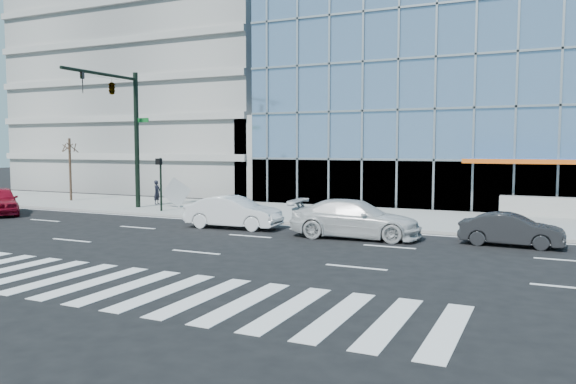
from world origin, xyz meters
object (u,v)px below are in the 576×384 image
white_sedan (233,212)px  white_suv (355,219)px  dark_sedan (511,230)px  traffic_signal (119,105)px  tilted_panel (176,192)px  street_tree_near (69,147)px  pedestrian (157,192)px  ped_signal_post (160,176)px

white_sedan → white_suv: bearing=-96.3°
white_suv → white_sedan: 6.01m
white_sedan → dark_sedan: (12.00, 0.40, -0.12)m
traffic_signal → tilted_panel: 6.01m
white_suv → dark_sedan: 6.04m
dark_sedan → tilted_panel: 19.55m
traffic_signal → white_sedan: traffic_signal is taller
traffic_signal → street_tree_near: 7.96m
street_tree_near → pedestrian: 7.56m
white_sedan → tilted_panel: (-6.97, 5.12, 0.32)m
ped_signal_post → dark_sedan: ped_signal_post is taller
ped_signal_post → pedestrian: bearing=131.0°
white_sedan → dark_sedan: bearing=-91.9°
ped_signal_post → street_tree_near: bearing=164.9°
white_suv → tilted_panel: (-12.97, 5.38, 0.27)m
traffic_signal → white_sedan: size_ratio=1.78×
street_tree_near → dark_sedan: (28.15, -5.34, -3.16)m
traffic_signal → white_suv: size_ratio=1.48×
ped_signal_post → white_sedan: size_ratio=0.67×
white_sedan → pedestrian: (-9.16, 6.07, 0.17)m
white_suv → pedestrian: 16.43m
street_tree_near → white_sedan: size_ratio=0.94×
ped_signal_post → dark_sedan: bearing=-8.5°
dark_sedan → white_sedan: bearing=94.1°
white_sedan → dark_sedan: 12.01m
white_suv → dark_sedan: size_ratio=1.44×
white_suv → white_sedan: size_ratio=1.20×
pedestrian → tilted_panel: tilted_panel is taller
ped_signal_post → traffic_signal: bearing=-171.5°
dark_sedan → ped_signal_post: bearing=83.7°
traffic_signal → pedestrian: (-0.02, 3.27, -5.25)m
street_tree_near → white_suv: street_tree_near is taller
dark_sedan → traffic_signal: bearing=85.7°
street_tree_near → pedestrian: bearing=2.8°
ped_signal_post → dark_sedan: size_ratio=0.80×
white_suv → ped_signal_post: bearing=70.5°
white_sedan → tilted_panel: 8.65m
white_suv → tilted_panel: size_ratio=4.17×
street_tree_near → tilted_panel: street_tree_near is taller
white_suv → pedestrian: pedestrian is taller
traffic_signal → street_tree_near: size_ratio=1.89×
ped_signal_post → tilted_panel: size_ratio=2.31×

